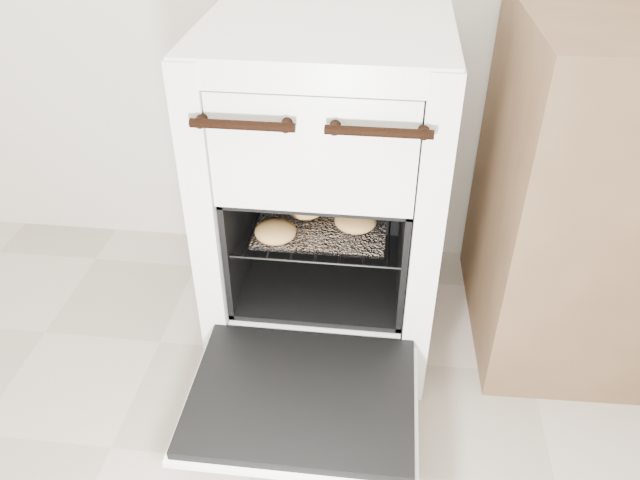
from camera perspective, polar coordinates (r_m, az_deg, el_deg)
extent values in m
cube|color=white|center=(1.58, 0.62, 4.62)|extent=(0.54, 0.58, 0.83)
cylinder|color=black|center=(1.19, -7.13, 10.37)|extent=(0.20, 0.02, 0.02)
cylinder|color=black|center=(1.16, 5.40, 9.79)|extent=(0.20, 0.02, 0.02)
cube|color=black|center=(1.36, -1.66, -13.97)|extent=(0.47, 0.36, 0.02)
cube|color=white|center=(1.37, -1.64, -14.42)|extent=(0.49, 0.38, 0.01)
cylinder|color=black|center=(1.57, -6.79, 2.42)|extent=(0.01, 0.38, 0.01)
cylinder|color=black|center=(1.53, 7.58, 1.50)|extent=(0.01, 0.38, 0.01)
cylinder|color=black|center=(1.39, -0.52, -2.07)|extent=(0.39, 0.01, 0.01)
cylinder|color=black|center=(1.69, 1.01, 5.31)|extent=(0.39, 0.01, 0.01)
cylinder|color=black|center=(1.56, -5.65, 2.36)|extent=(0.01, 0.36, 0.01)
cylinder|color=black|center=(1.55, -3.68, 2.24)|extent=(0.01, 0.36, 0.01)
cylinder|color=black|center=(1.54, -1.69, 2.11)|extent=(0.01, 0.36, 0.01)
cylinder|color=black|center=(1.54, 0.32, 1.98)|extent=(0.01, 0.36, 0.01)
cylinder|color=black|center=(1.53, 2.34, 1.85)|extent=(0.01, 0.36, 0.01)
cylinder|color=black|center=(1.53, 4.37, 1.72)|extent=(0.01, 0.36, 0.01)
cylinder|color=black|center=(1.53, 6.40, 1.58)|extent=(0.01, 0.36, 0.01)
cube|color=white|center=(1.52, 0.24, 1.79)|extent=(0.31, 0.27, 0.01)
ellipsoid|color=tan|center=(1.59, -0.77, 4.33)|extent=(0.13, 0.13, 0.04)
ellipsoid|color=tan|center=(1.48, 3.28, 1.81)|extent=(0.13, 0.13, 0.04)
ellipsoid|color=tan|center=(1.59, -1.76, 4.50)|extent=(0.11, 0.11, 0.04)
ellipsoid|color=tan|center=(1.53, -1.33, 2.98)|extent=(0.11, 0.11, 0.04)
ellipsoid|color=tan|center=(1.44, -4.10, 0.82)|extent=(0.13, 0.13, 0.05)
ellipsoid|color=tan|center=(1.50, 3.15, 2.43)|extent=(0.13, 0.13, 0.05)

